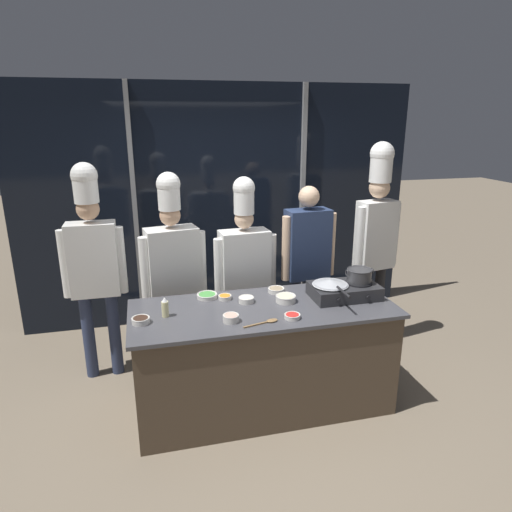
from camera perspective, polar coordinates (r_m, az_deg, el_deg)
name	(u,v)px	position (r m, az deg, el deg)	size (l,w,h in m)	color
ground_plane	(263,404)	(4.09, 0.89, -17.96)	(24.00, 24.00, 0.00)	#7F705B
window_wall_back	(222,206)	(5.27, -4.33, 6.23)	(4.53, 0.09, 2.70)	black
demo_counter	(263,357)	(3.84, 0.93, -12.50)	(2.10, 0.84, 0.89)	#4C3D2D
portable_stove	(344,290)	(3.88, 10.97, -4.25)	(0.56, 0.36, 0.12)	#28282B
frying_pan	(331,282)	(3.80, 9.31, -3.27)	(0.30, 0.52, 0.05)	#ADAFB5
stock_pot	(359,275)	(3.89, 12.78, -2.35)	(0.23, 0.21, 0.12)	#333335
squeeze_bottle_oil	(165,307)	(3.52, -11.30, -6.32)	(0.05, 0.05, 0.16)	beige
prep_bowl_noodles	(286,298)	(3.74, 3.74, -5.27)	(0.17, 0.17, 0.06)	silver
prep_bowl_bell_pepper	(292,316)	(3.46, 4.57, -7.47)	(0.12, 0.12, 0.03)	silver
prep_bowl_garlic	(246,299)	(3.72, -1.23, -5.43)	(0.13, 0.13, 0.05)	silver
prep_bowl_mushrooms	(276,290)	(3.93, 2.54, -4.24)	(0.14, 0.14, 0.04)	silver
prep_bowl_carrots	(225,297)	(3.79, -3.91, -5.12)	(0.11, 0.11, 0.04)	silver
prep_bowl_scallions	(207,295)	(3.84, -6.13, -4.92)	(0.17, 0.17, 0.04)	silver
prep_bowl_soy_glaze	(141,320)	(3.47, -14.22, -7.75)	(0.13, 0.13, 0.05)	silver
prep_bowl_shrimp	(231,318)	(3.39, -3.15, -7.71)	(0.12, 0.12, 0.06)	silver
serving_spoon_slotted	(268,322)	(3.39, 1.51, -8.19)	(0.28, 0.10, 0.02)	olive
chef_head	(93,257)	(4.24, -19.69, -0.08)	(0.55, 0.22, 1.98)	#2D3856
chef_sous	(173,263)	(4.19, -10.35, -0.87)	(0.60, 0.32, 1.89)	#232326
chef_line	(245,263)	(4.27, -1.44, -0.91)	(0.60, 0.27, 1.83)	#232326
person_guest	(307,256)	(4.44, 6.40, 0.05)	(0.55, 0.25, 1.73)	#2D3856
chef_pastry	(376,227)	(4.72, 14.82, 3.49)	(0.50, 0.27, 2.11)	#232326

